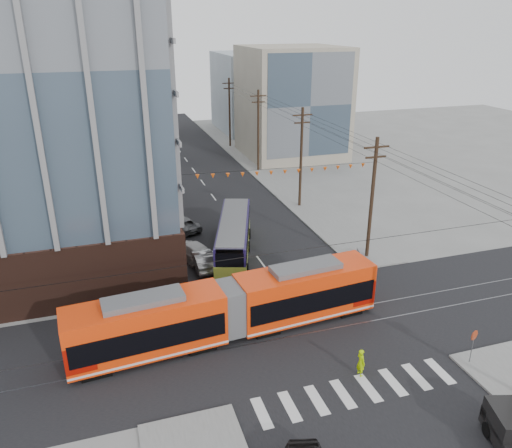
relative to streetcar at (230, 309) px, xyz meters
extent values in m
plane|color=slate|center=(5.31, -4.43, -1.99)|extent=(160.00, 160.00, 0.00)
cube|color=#8C99A5|center=(-11.69, 47.57, 7.01)|extent=(18.00, 16.00, 18.00)
cube|color=gray|center=(21.31, 43.57, 6.01)|extent=(14.00, 14.00, 16.00)
cube|color=gray|center=(-8.69, 67.57, 8.01)|extent=(16.00, 18.00, 20.00)
cube|color=#8C99A5|center=(23.31, 63.57, 5.01)|extent=(16.00, 16.00, 14.00)
cylinder|color=black|center=(13.81, 51.57, 3.51)|extent=(0.30, 0.30, 11.00)
imported|color=#A7A7A8|center=(0.25, 10.28, -1.23)|extent=(1.81, 4.70, 1.53)
imported|color=silver|center=(-0.23, 12.12, -1.22)|extent=(3.97, 5.75, 1.54)
imported|color=#4E4F52|center=(0.01, 18.84, -1.32)|extent=(3.79, 5.29, 1.34)
imported|color=#A5D901|center=(6.21, -6.23, -1.11)|extent=(0.49, 0.69, 1.77)
cube|color=gray|center=(13.61, 6.38, -1.61)|extent=(1.79, 3.90, 0.76)
camera|label=1|loc=(-6.92, -27.10, 17.42)|focal=35.00mm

